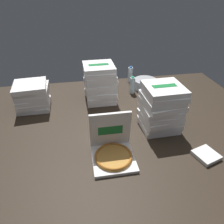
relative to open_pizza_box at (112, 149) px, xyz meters
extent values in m
cube|color=#2D2319|center=(0.11, 0.36, -0.09)|extent=(3.20, 2.40, 0.02)
cube|color=white|center=(0.00, -0.04, -0.06)|extent=(0.34, 0.34, 0.03)
cylinder|color=#C6893D|center=(0.00, -0.04, -0.04)|extent=(0.31, 0.31, 0.02)
torus|color=#A96324|center=(0.00, -0.04, -0.03)|extent=(0.31, 0.31, 0.02)
cube|color=white|center=(0.00, 0.11, 0.12)|extent=(0.34, 0.06, 0.34)
cube|color=#197A38|center=(0.00, 0.10, 0.12)|extent=(0.21, 0.01, 0.09)
cube|color=white|center=(0.66, 0.69, -0.05)|extent=(0.35, 0.35, 0.05)
cube|color=white|center=(0.67, 0.69, 0.00)|extent=(0.36, 0.36, 0.05)
cube|color=white|center=(0.66, 0.69, 0.05)|extent=(0.36, 0.36, 0.05)
cube|color=white|center=(0.66, 0.69, 0.10)|extent=(0.36, 0.36, 0.05)
cube|color=white|center=(0.52, 0.33, -0.05)|extent=(0.35, 0.35, 0.05)
cube|color=#197A38|center=(0.52, 0.33, -0.02)|extent=(0.22, 0.07, 0.00)
cube|color=white|center=(0.53, 0.33, 0.00)|extent=(0.35, 0.35, 0.05)
cube|color=#197A38|center=(0.53, 0.33, 0.02)|extent=(0.22, 0.07, 0.00)
cube|color=white|center=(0.52, 0.32, 0.05)|extent=(0.37, 0.37, 0.05)
cube|color=white|center=(0.52, 0.32, 0.10)|extent=(0.35, 0.35, 0.05)
cube|color=white|center=(0.52, 0.33, 0.15)|extent=(0.35, 0.35, 0.05)
cube|color=white|center=(0.53, 0.32, 0.20)|extent=(0.37, 0.37, 0.05)
cube|color=#197A38|center=(0.53, 0.32, 0.22)|extent=(0.23, 0.08, 0.00)
cube|color=white|center=(0.52, 0.33, 0.25)|extent=(0.36, 0.36, 0.05)
cube|color=white|center=(0.53, 0.33, 0.30)|extent=(0.35, 0.35, 0.05)
cube|color=#197A38|center=(0.53, 0.33, 0.32)|extent=(0.22, 0.07, 0.00)
cube|color=white|center=(0.53, 0.33, 0.35)|extent=(0.35, 0.35, 0.05)
cube|color=#197A38|center=(0.53, 0.33, 0.37)|extent=(0.22, 0.07, 0.00)
cube|color=white|center=(-0.74, 0.93, -0.05)|extent=(0.34, 0.34, 0.05)
cube|color=white|center=(-0.75, 0.93, 0.00)|extent=(0.37, 0.37, 0.05)
cube|color=white|center=(-0.75, 0.93, 0.05)|extent=(0.37, 0.37, 0.05)
cube|color=white|center=(-0.74, 0.94, 0.10)|extent=(0.35, 0.35, 0.05)
cube|color=white|center=(-0.74, 0.94, 0.15)|extent=(0.34, 0.34, 0.05)
cube|color=white|center=(-0.75, 0.92, 0.20)|extent=(0.37, 0.37, 0.05)
cube|color=white|center=(0.03, 0.97, -0.05)|extent=(0.35, 0.35, 0.05)
cube|color=#197A38|center=(0.03, 0.97, -0.02)|extent=(0.22, 0.06, 0.00)
cube|color=white|center=(0.02, 0.97, 0.00)|extent=(0.37, 0.37, 0.05)
cube|color=white|center=(0.03, 0.97, 0.05)|extent=(0.35, 0.35, 0.05)
cube|color=#197A38|center=(0.03, 0.97, 0.07)|extent=(0.22, 0.07, 0.00)
cube|color=white|center=(0.02, 0.98, 0.10)|extent=(0.36, 0.36, 0.05)
cube|color=#197A38|center=(0.02, 0.98, 0.12)|extent=(0.23, 0.07, 0.00)
cube|color=white|center=(0.01, 0.97, 0.15)|extent=(0.36, 0.36, 0.05)
cube|color=#197A38|center=(0.01, 0.97, 0.17)|extent=(0.22, 0.07, 0.00)
cube|color=white|center=(0.03, 0.98, 0.20)|extent=(0.36, 0.36, 0.05)
cube|color=white|center=(0.02, 0.96, 0.25)|extent=(0.36, 0.36, 0.05)
cube|color=white|center=(0.01, 0.96, 0.30)|extent=(0.34, 0.34, 0.05)
cube|color=#197A38|center=(0.01, 0.96, 0.32)|extent=(0.22, 0.06, 0.00)
cube|color=white|center=(0.01, 0.97, 0.35)|extent=(0.35, 0.35, 0.05)
cube|color=#197A38|center=(0.01, 0.97, 0.37)|extent=(0.22, 0.07, 0.00)
cylinder|color=#B7BABF|center=(0.66, 1.19, -0.02)|extent=(0.31, 0.31, 0.12)
cylinder|color=white|center=(0.60, 0.93, 0.03)|extent=(0.07, 0.07, 0.21)
cylinder|color=blue|center=(0.60, 0.93, 0.14)|extent=(0.04, 0.04, 0.02)
cylinder|color=silver|center=(0.45, 1.09, 0.03)|extent=(0.07, 0.07, 0.21)
cylinder|color=#239951|center=(0.45, 1.09, 0.14)|extent=(0.04, 0.04, 0.02)
cylinder|color=silver|center=(0.51, 1.44, 0.03)|extent=(0.07, 0.07, 0.21)
cylinder|color=blue|center=(0.51, 1.44, 0.14)|extent=(0.04, 0.04, 0.02)
cube|color=white|center=(0.77, -0.14, -0.06)|extent=(0.22, 0.22, 0.04)
camera|label=1|loc=(-0.22, -1.23, 1.17)|focal=33.16mm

